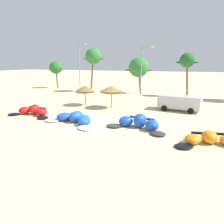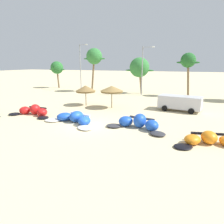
# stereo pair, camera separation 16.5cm
# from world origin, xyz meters

# --- Properties ---
(ground_plane) EXTENTS (260.00, 260.00, 0.00)m
(ground_plane) POSITION_xyz_m (0.00, 0.00, 0.00)
(ground_plane) COLOR beige
(kite_left) EXTENTS (5.59, 2.49, 1.17)m
(kite_left) POSITION_xyz_m (-7.58, 1.18, 0.45)
(kite_left) COLOR black
(kite_left) RESTS_ON ground
(kite_left_of_center) EXTENTS (6.12, 3.52, 1.10)m
(kite_left_of_center) POSITION_xyz_m (-1.67, 0.34, 0.42)
(kite_left_of_center) COLOR white
(kite_left_of_center) RESTS_ON ground
(kite_center) EXTENTS (5.75, 3.06, 1.27)m
(kite_center) POSITION_xyz_m (4.63, 0.99, 0.49)
(kite_center) COLOR #333338
(kite_center) RESTS_ON ground
(kite_right_of_center) EXTENTS (5.48, 3.23, 0.92)m
(kite_right_of_center) POSITION_xyz_m (10.37, -0.77, 0.36)
(kite_right_of_center) COLOR black
(kite_right_of_center) RESTS_ON ground
(beach_umbrella_near_van) EXTENTS (2.73, 2.73, 2.75)m
(beach_umbrella_near_van) POSITION_xyz_m (-4.70, 8.12, 2.29)
(beach_umbrella_near_van) COLOR brown
(beach_umbrella_near_van) RESTS_ON ground
(beach_umbrella_middle) EXTENTS (2.97, 2.97, 2.90)m
(beach_umbrella_middle) POSITION_xyz_m (-0.72, 7.83, 2.47)
(beach_umbrella_middle) COLOR brown
(beach_umbrella_middle) RESTS_ON ground
(parked_van) EXTENTS (5.22, 2.85, 1.84)m
(parked_van) POSITION_xyz_m (7.47, 9.55, 1.09)
(parked_van) COLOR silver
(parked_van) RESTS_ON ground
(palm_leftmost) EXTENTS (4.32, 2.88, 6.13)m
(palm_leftmost) POSITION_xyz_m (-20.75, 23.38, 4.61)
(palm_leftmost) COLOR brown
(palm_leftmost) RESTS_ON ground
(palm_left) EXTENTS (4.70, 3.13, 8.58)m
(palm_left) POSITION_xyz_m (-9.74, 20.84, 6.91)
(palm_left) COLOR brown
(palm_left) RESTS_ON ground
(palm_left_of_gap) EXTENTS (5.55, 3.70, 6.77)m
(palm_left_of_gap) POSITION_xyz_m (-0.80, 21.96, 4.88)
(palm_left_of_gap) COLOR #7F6647
(palm_left_of_gap) RESTS_ON ground
(palm_center_left) EXTENTS (3.74, 2.49, 7.44)m
(palm_center_left) POSITION_xyz_m (7.77, 21.32, 6.03)
(palm_center_left) COLOR brown
(palm_center_left) RESTS_ON ground
(lamppost_west) EXTENTS (1.99, 0.24, 9.52)m
(lamppost_west) POSITION_xyz_m (-13.29, 21.67, 5.32)
(lamppost_west) COLOR gray
(lamppost_west) RESTS_ON ground
(lamppost_west_center) EXTENTS (2.16, 0.24, 8.56)m
(lamppost_west_center) POSITION_xyz_m (0.44, 19.87, 4.85)
(lamppost_west_center) COLOR gray
(lamppost_west_center) RESTS_ON ground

